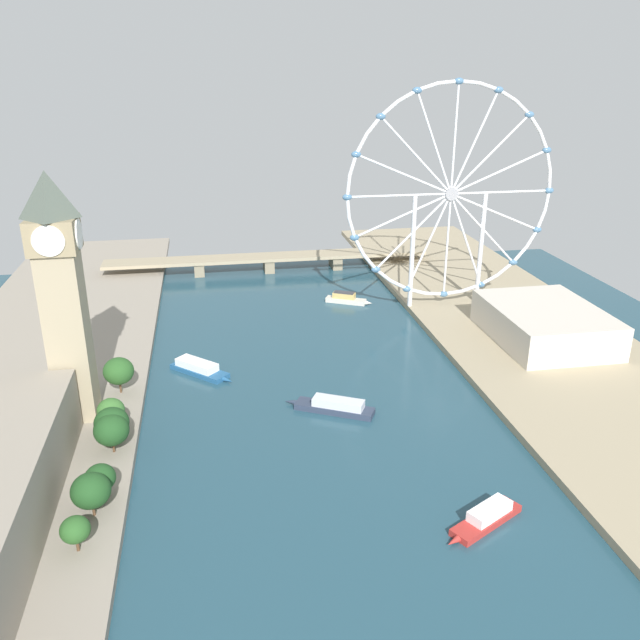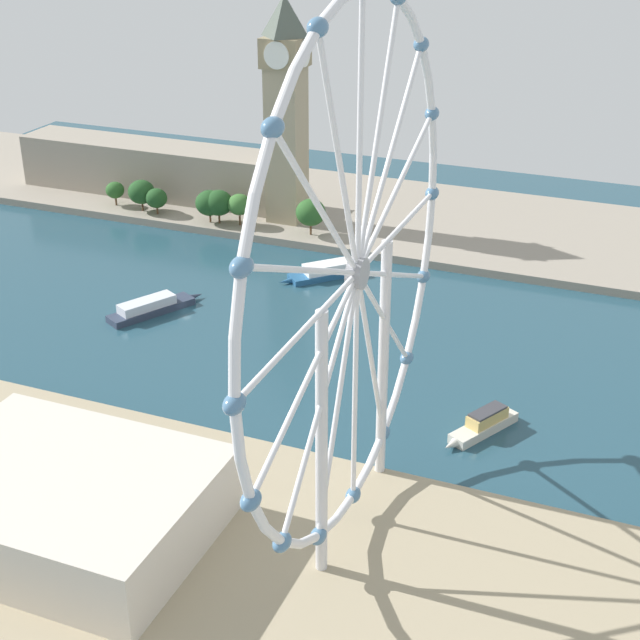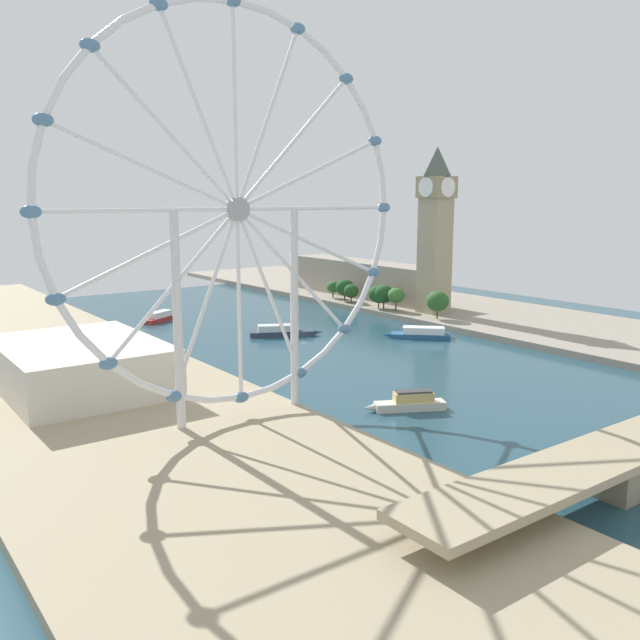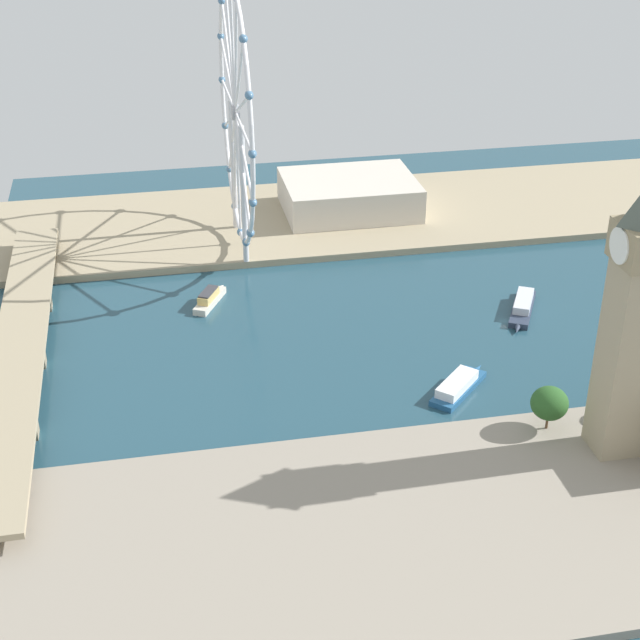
{
  "view_description": "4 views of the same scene",
  "coord_description": "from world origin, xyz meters",
  "px_view_note": "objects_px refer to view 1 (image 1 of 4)",
  "views": [
    {
      "loc": [
        -36.7,
        -220.83,
        120.11
      ],
      "look_at": [
        7.66,
        31.82,
        20.7
      ],
      "focal_mm": 36.79,
      "sensor_mm": 36.0,
      "label": 1
    },
    {
      "loc": [
        241.02,
        145.16,
        132.1
      ],
      "look_at": [
        18.16,
        54.95,
        14.87
      ],
      "focal_mm": 52.52,
      "sensor_mm": 36.0,
      "label": 2
    },
    {
      "loc": [
        174.85,
        251.03,
        64.42
      ],
      "look_at": [
        -0.05,
        12.94,
        10.21
      ],
      "focal_mm": 37.86,
      "sensor_mm": 36.0,
      "label": 3
    },
    {
      "loc": [
        -301.09,
        129.4,
        173.85
      ],
      "look_at": [
        -13.89,
        73.41,
        15.38
      ],
      "focal_mm": 54.34,
      "sensor_mm": 36.0,
      "label": 4
    }
  ],
  "objects_px": {
    "ferris_wheel": "(451,195)",
    "riverside_hall": "(545,324)",
    "clock_tower": "(62,296)",
    "tour_boat_2": "(199,368)",
    "tour_boat_0": "(346,299)",
    "tour_boat_1": "(335,406)",
    "tour_boat_3": "(487,517)",
    "river_bridge": "(268,259)"
  },
  "relations": [
    {
      "from": "tour_boat_0",
      "to": "tour_boat_1",
      "type": "height_order",
      "value": "tour_boat_0"
    },
    {
      "from": "riverside_hall",
      "to": "tour_boat_0",
      "type": "distance_m",
      "value": 106.0
    },
    {
      "from": "tour_boat_3",
      "to": "tour_boat_1",
      "type": "bearing_deg",
      "value": -96.21
    },
    {
      "from": "tour_boat_2",
      "to": "clock_tower",
      "type": "bearing_deg",
      "value": -97.12
    },
    {
      "from": "ferris_wheel",
      "to": "riverside_hall",
      "type": "relative_size",
      "value": 1.85
    },
    {
      "from": "ferris_wheel",
      "to": "tour_boat_3",
      "type": "xyz_separation_m",
      "value": [
        -48.35,
        -169.24,
        -58.13
      ]
    },
    {
      "from": "ferris_wheel",
      "to": "tour_boat_2",
      "type": "bearing_deg",
      "value": -156.02
    },
    {
      "from": "clock_tower",
      "to": "river_bridge",
      "type": "distance_m",
      "value": 200.74
    },
    {
      "from": "tour_boat_2",
      "to": "tour_boat_3",
      "type": "distance_m",
      "value": 137.6
    },
    {
      "from": "ferris_wheel",
      "to": "tour_boat_1",
      "type": "bearing_deg",
      "value": -128.26
    },
    {
      "from": "clock_tower",
      "to": "tour_boat_2",
      "type": "distance_m",
      "value": 71.08
    },
    {
      "from": "ferris_wheel",
      "to": "tour_boat_3",
      "type": "relative_size",
      "value": 4.16
    },
    {
      "from": "clock_tower",
      "to": "ferris_wheel",
      "type": "bearing_deg",
      "value": 28.08
    },
    {
      "from": "river_bridge",
      "to": "tour_boat_3",
      "type": "height_order",
      "value": "river_bridge"
    },
    {
      "from": "riverside_hall",
      "to": "tour_boat_2",
      "type": "relative_size",
      "value": 2.32
    },
    {
      "from": "clock_tower",
      "to": "tour_boat_2",
      "type": "relative_size",
      "value": 3.32
    },
    {
      "from": "ferris_wheel",
      "to": "tour_boat_2",
      "type": "relative_size",
      "value": 4.3
    },
    {
      "from": "clock_tower",
      "to": "tour_boat_2",
      "type": "height_order",
      "value": "clock_tower"
    },
    {
      "from": "tour_boat_0",
      "to": "tour_boat_1",
      "type": "relative_size",
      "value": 0.74
    },
    {
      "from": "tour_boat_1",
      "to": "tour_boat_2",
      "type": "relative_size",
      "value": 1.26
    },
    {
      "from": "tour_boat_0",
      "to": "tour_boat_2",
      "type": "height_order",
      "value": "tour_boat_0"
    },
    {
      "from": "clock_tower",
      "to": "tour_boat_1",
      "type": "relative_size",
      "value": 2.65
    },
    {
      "from": "riverside_hall",
      "to": "tour_boat_1",
      "type": "xyz_separation_m",
      "value": [
        -106.53,
        -44.49,
        -8.52
      ]
    },
    {
      "from": "riverside_hall",
      "to": "clock_tower",
      "type": "bearing_deg",
      "value": -169.65
    },
    {
      "from": "clock_tower",
      "to": "ferris_wheel",
      "type": "relative_size",
      "value": 0.77
    },
    {
      "from": "clock_tower",
      "to": "river_bridge",
      "type": "relative_size",
      "value": 0.43
    },
    {
      "from": "tour_boat_0",
      "to": "tour_boat_3",
      "type": "height_order",
      "value": "tour_boat_0"
    },
    {
      "from": "river_bridge",
      "to": "tour_boat_0",
      "type": "bearing_deg",
      "value": -62.46
    },
    {
      "from": "riverside_hall",
      "to": "river_bridge",
      "type": "distance_m",
      "value": 179.99
    },
    {
      "from": "river_bridge",
      "to": "tour_boat_3",
      "type": "distance_m",
      "value": 257.87
    },
    {
      "from": "river_bridge",
      "to": "tour_boat_2",
      "type": "xyz_separation_m",
      "value": [
        -43.73,
        -142.89,
        -5.27
      ]
    },
    {
      "from": "ferris_wheel",
      "to": "riverside_hall",
      "type": "distance_m",
      "value": 78.9
    },
    {
      "from": "clock_tower",
      "to": "riverside_hall",
      "type": "relative_size",
      "value": 1.43
    },
    {
      "from": "clock_tower",
      "to": "ferris_wheel",
      "type": "distance_m",
      "value": 192.91
    },
    {
      "from": "ferris_wheel",
      "to": "tour_boat_1",
      "type": "height_order",
      "value": "ferris_wheel"
    },
    {
      "from": "ferris_wheel",
      "to": "tour_boat_3",
      "type": "distance_m",
      "value": 185.37
    },
    {
      "from": "river_bridge",
      "to": "riverside_hall",
      "type": "bearing_deg",
      "value": -51.34
    },
    {
      "from": "ferris_wheel",
      "to": "tour_boat_1",
      "type": "xyz_separation_m",
      "value": [
        -78.01,
        -98.9,
        -58.03
      ]
    },
    {
      "from": "ferris_wheel",
      "to": "riverside_hall",
      "type": "bearing_deg",
      "value": -62.34
    },
    {
      "from": "tour_boat_0",
      "to": "tour_boat_2",
      "type": "distance_m",
      "value": 108.97
    },
    {
      "from": "riverside_hall",
      "to": "tour_boat_0",
      "type": "relative_size",
      "value": 2.49
    },
    {
      "from": "clock_tower",
      "to": "riverside_hall",
      "type": "xyz_separation_m",
      "value": [
        198.39,
        36.22,
        -37.54
      ]
    }
  ]
}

